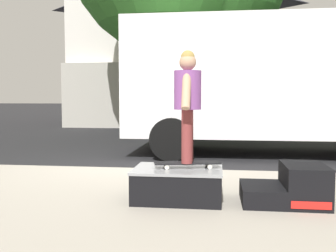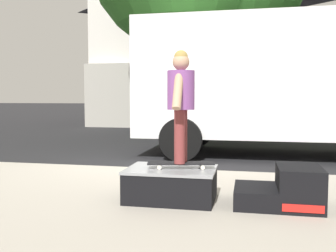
% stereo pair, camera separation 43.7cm
% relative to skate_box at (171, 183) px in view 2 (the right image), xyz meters
% --- Properties ---
extents(ground_plane, '(140.00, 140.00, 0.00)m').
position_rel_skate_box_xyz_m(ground_plane, '(-1.41, 2.44, -0.32)').
color(ground_plane, black).
extents(sidewalk_slab, '(50.00, 5.00, 0.12)m').
position_rel_skate_box_xyz_m(sidewalk_slab, '(-1.41, -0.56, -0.26)').
color(sidewalk_slab, '#A8A093').
rests_on(sidewalk_slab, ground).
extents(skate_box, '(1.03, 0.75, 0.38)m').
position_rel_skate_box_xyz_m(skate_box, '(0.00, 0.00, 0.00)').
color(skate_box, black).
rests_on(skate_box, sidewalk_slab).
extents(kicker_ramp, '(0.93, 0.70, 0.45)m').
position_rel_skate_box_xyz_m(kicker_ramp, '(1.29, -0.00, -0.01)').
color(kicker_ramp, black).
rests_on(kicker_ramp, sidewalk_slab).
extents(skateboard, '(0.80, 0.35, 0.07)m').
position_rel_skate_box_xyz_m(skateboard, '(0.11, 0.03, 0.23)').
color(skateboard, black).
rests_on(skateboard, skate_box).
extents(skater_kid, '(0.32, 0.67, 1.30)m').
position_rel_skate_box_xyz_m(skater_kid, '(0.11, 0.03, 1.01)').
color(skater_kid, brown).
rests_on(skater_kid, skateboard).
extents(box_truck, '(6.91, 2.63, 3.05)m').
position_rel_skate_box_xyz_m(box_truck, '(1.88, 4.64, 1.38)').
color(box_truck, white).
rests_on(box_truck, ground).
extents(house_behind, '(9.54, 8.22, 8.40)m').
position_rel_skate_box_xyz_m(house_behind, '(-1.74, 15.70, 3.92)').
color(house_behind, silver).
rests_on(house_behind, ground).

